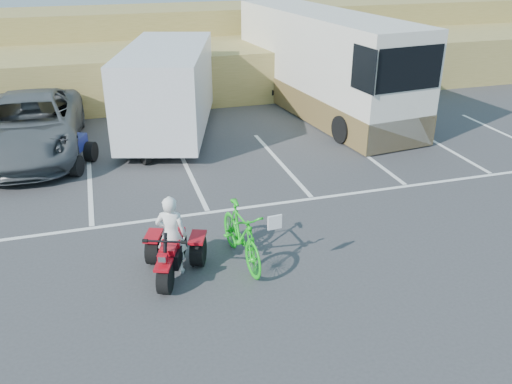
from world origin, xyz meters
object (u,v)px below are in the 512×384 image
object	(u,v)px
grey_pickup	(30,125)
quad_atv_green	(153,156)
rider	(171,235)
rv_motorhome	(322,70)
cargo_trailer	(168,88)
red_trike_atv	(173,275)
green_dirt_bike	(241,235)
quad_atv_blue	(68,167)

from	to	relation	value
grey_pickup	quad_atv_green	world-z (taller)	grey_pickup
rider	rv_motorhome	bearing A→B (deg)	-106.16
cargo_trailer	red_trike_atv	bearing A→B (deg)	-81.78
green_dirt_bike	grey_pickup	world-z (taller)	grey_pickup
green_dirt_bike	grey_pickup	size ratio (longest dim) A/B	0.33
green_dirt_bike	quad_atv_blue	world-z (taller)	green_dirt_bike
rider	red_trike_atv	bearing A→B (deg)	90.00
rider	rv_motorhome	xyz separation A→B (m)	(7.10, 9.50, 0.73)
cargo_trailer	quad_atv_green	size ratio (longest dim) A/B	4.66
rider	quad_atv_green	bearing A→B (deg)	-72.46
quad_atv_blue	quad_atv_green	distance (m)	2.46
rider	rv_motorhome	distance (m)	11.88
red_trike_atv	green_dirt_bike	world-z (taller)	green_dirt_bike
green_dirt_bike	rv_motorhome	size ratio (longest dim) A/B	0.20
rv_motorhome	quad_atv_blue	bearing A→B (deg)	-167.44
grey_pickup	rv_motorhome	size ratio (longest dim) A/B	0.62
quad_atv_green	grey_pickup	bearing A→B (deg)	140.87
rv_motorhome	quad_atv_blue	world-z (taller)	rv_motorhome
green_dirt_bike	quad_atv_blue	distance (m)	7.20
green_dirt_bike	quad_atv_green	xyz separation A→B (m)	(-1.03, 6.47, -0.62)
quad_atv_green	green_dirt_bike	bearing A→B (deg)	-98.58
green_dirt_bike	rv_motorhome	distance (m)	11.16
red_trike_atv	rv_motorhome	xyz separation A→B (m)	(7.16, 9.64, 1.55)
rider	rv_motorhome	size ratio (longest dim) A/B	0.16
quad_atv_green	cargo_trailer	bearing A→B (deg)	49.62
green_dirt_bike	rider	bearing A→B (deg)	172.84
grey_pickup	cargo_trailer	xyz separation A→B (m)	(4.28, 0.62, 0.69)
cargo_trailer	quad_atv_blue	size ratio (longest dim) A/B	3.92
red_trike_atv	grey_pickup	bearing A→B (deg)	131.65
red_trike_atv	quad_atv_green	xyz separation A→B (m)	(0.40, 6.57, 0.00)
red_trike_atv	rv_motorhome	bearing A→B (deg)	74.04
quad_atv_blue	cargo_trailer	bearing A→B (deg)	55.18
grey_pickup	cargo_trailer	world-z (taller)	cargo_trailer
red_trike_atv	rv_motorhome	world-z (taller)	rv_motorhome
green_dirt_bike	quad_atv_blue	bearing A→B (deg)	113.43
quad_atv_blue	grey_pickup	bearing A→B (deg)	144.06
grey_pickup	green_dirt_bike	bearing A→B (deg)	-58.25
rider	quad_atv_blue	world-z (taller)	rider
grey_pickup	cargo_trailer	distance (m)	4.38
green_dirt_bike	cargo_trailer	distance (m)	8.51
rider	cargo_trailer	xyz separation A→B (m)	(1.18, 8.42, 0.74)
rider	cargo_trailer	distance (m)	8.53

